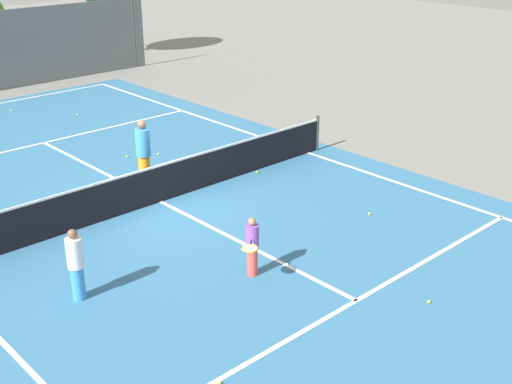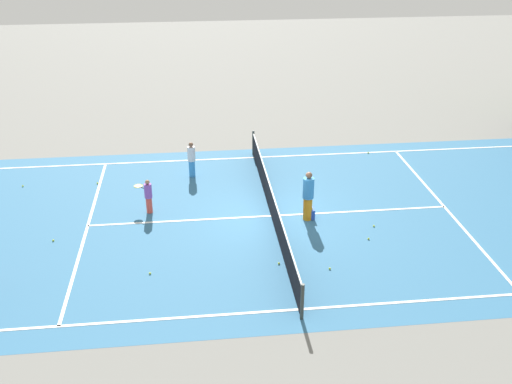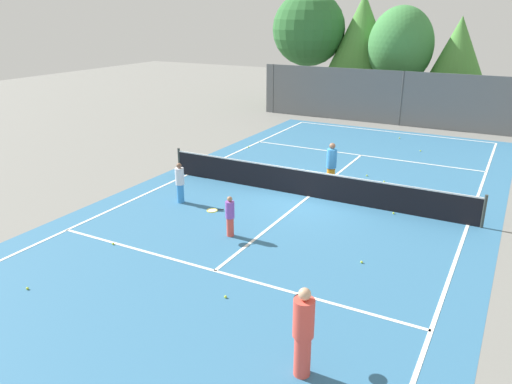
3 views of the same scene
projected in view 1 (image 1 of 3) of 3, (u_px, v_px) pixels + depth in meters
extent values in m
plane|color=slate|center=(161.00, 202.00, 16.96)|extent=(80.00, 80.00, 0.00)
cube|color=teal|center=(161.00, 202.00, 16.96)|extent=(13.00, 25.00, 0.00)
cube|color=white|center=(308.00, 153.00, 20.41)|extent=(0.10, 24.00, 0.01)
cube|color=white|center=(357.00, 301.00, 12.64)|extent=(11.00, 0.10, 0.01)
cube|color=white|center=(44.00, 143.00, 21.28)|extent=(11.00, 0.10, 0.01)
cube|color=white|center=(160.00, 202.00, 16.96)|extent=(0.10, 12.80, 0.01)
cylinder|color=#333833|center=(317.00, 133.00, 20.45)|extent=(0.10, 0.10, 1.10)
cube|color=black|center=(159.00, 185.00, 16.78)|extent=(11.80, 0.03, 0.95)
cube|color=white|center=(158.00, 166.00, 16.58)|extent=(11.80, 0.04, 0.05)
cylinder|color=#3F4447|center=(134.00, 33.00, 31.13)|extent=(0.12, 0.12, 3.20)
cylinder|color=brown|center=(105.00, 26.00, 33.78)|extent=(0.41, 0.41, 2.92)
cylinder|color=orange|center=(145.00, 170.00, 17.86)|extent=(0.31, 0.31, 0.84)
cylinder|color=#388CD8|center=(143.00, 142.00, 17.55)|extent=(0.39, 0.39, 0.74)
sphere|color=brown|center=(141.00, 125.00, 17.36)|extent=(0.23, 0.23, 0.23)
cylinder|color=#388CD8|center=(78.00, 283.00, 12.59)|extent=(0.25, 0.25, 0.68)
cylinder|color=silver|center=(75.00, 253.00, 12.34)|extent=(0.31, 0.31, 0.60)
sphere|color=brown|center=(72.00, 234.00, 12.19)|extent=(0.18, 0.18, 0.18)
cylinder|color=#E54C3F|center=(252.00, 262.00, 13.44)|extent=(0.22, 0.22, 0.60)
cylinder|color=purple|center=(252.00, 237.00, 13.22)|extent=(0.27, 0.27, 0.52)
sphere|color=#A37556|center=(252.00, 221.00, 13.09)|extent=(0.16, 0.16, 0.16)
cylinder|color=black|center=(251.00, 242.00, 12.95)|extent=(0.17, 0.16, 0.03)
torus|color=yellow|center=(250.00, 248.00, 12.72)|extent=(0.47, 0.47, 0.03)
cylinder|color=silver|center=(250.00, 248.00, 12.72)|extent=(0.39, 0.39, 0.00)
cube|color=blue|center=(140.00, 178.00, 17.97)|extent=(0.37, 0.29, 0.36)
sphere|color=#CCE533|center=(137.00, 172.00, 17.84)|extent=(0.07, 0.07, 0.07)
sphere|color=#CCE533|center=(141.00, 170.00, 17.96)|extent=(0.07, 0.07, 0.07)
sphere|color=#CCE533|center=(158.00, 154.00, 20.21)|extent=(0.07, 0.07, 0.07)
sphere|color=#CCE533|center=(78.00, 115.00, 24.15)|extent=(0.07, 0.07, 0.07)
sphere|color=#CCE533|center=(127.00, 157.00, 19.98)|extent=(0.07, 0.07, 0.07)
sphere|color=#CCE533|center=(12.00, 111.00, 24.64)|extent=(0.07, 0.07, 0.07)
sphere|color=#CCE533|center=(369.00, 214.00, 16.22)|extent=(0.07, 0.07, 0.07)
sphere|color=#CCE533|center=(257.00, 172.00, 18.80)|extent=(0.07, 0.07, 0.07)
sphere|color=#CCE533|center=(219.00, 383.00, 10.38)|extent=(0.07, 0.07, 0.07)
sphere|color=#CCE533|center=(235.00, 155.00, 20.10)|extent=(0.07, 0.07, 0.07)
sphere|color=#CCE533|center=(429.00, 302.00, 12.55)|extent=(0.07, 0.07, 0.07)
sphere|color=#CCE533|center=(133.00, 206.00, 16.62)|extent=(0.07, 0.07, 0.07)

